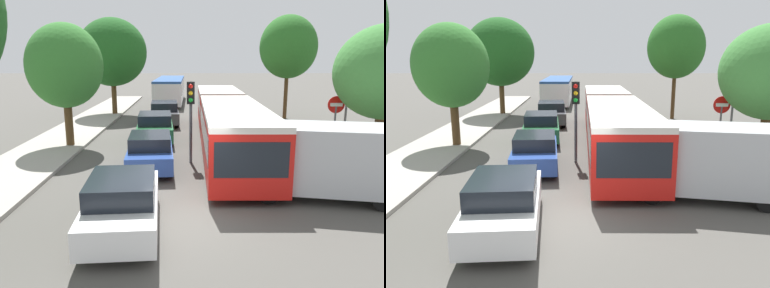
% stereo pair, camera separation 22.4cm
% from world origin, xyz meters
% --- Properties ---
extents(ground_plane, '(200.00, 200.00, 0.00)m').
position_xyz_m(ground_plane, '(0.00, 0.00, 0.00)').
color(ground_plane, '#4F4C47').
extents(kerb_strip_left, '(3.20, 37.50, 0.14)m').
position_xyz_m(kerb_strip_left, '(-6.64, 13.75, 0.07)').
color(kerb_strip_left, '#9E998E').
rests_on(kerb_strip_left, ground).
extents(articulated_bus, '(2.63, 16.42, 2.43)m').
position_xyz_m(articulated_bus, '(1.94, 8.86, 1.40)').
color(articulated_bus, red).
rests_on(articulated_bus, ground).
extents(city_bus_rear, '(2.63, 11.19, 2.40)m').
position_xyz_m(city_bus_rear, '(-1.66, 27.50, 1.39)').
color(city_bus_rear, silver).
rests_on(city_bus_rear, ground).
extents(queued_car_white, '(2.05, 4.27, 1.44)m').
position_xyz_m(queued_car_white, '(-1.62, -0.55, 0.73)').
color(queued_car_white, white).
rests_on(queued_car_white, ground).
extents(queued_car_blue, '(2.00, 4.16, 1.41)m').
position_xyz_m(queued_car_blue, '(-1.45, 4.96, 0.71)').
color(queued_car_blue, '#284799').
rests_on(queued_car_blue, ground).
extents(queued_car_green, '(2.12, 4.42, 1.49)m').
position_xyz_m(queued_car_green, '(-1.69, 10.10, 0.76)').
color(queued_car_green, '#236638').
rests_on(queued_car_green, ground).
extents(queued_car_graphite, '(2.13, 4.44, 1.50)m').
position_xyz_m(queued_car_graphite, '(-1.52, 15.27, 0.76)').
color(queued_car_graphite, '#47474C').
rests_on(queued_car_graphite, ground).
extents(white_van, '(5.29, 2.90, 2.31)m').
position_xyz_m(white_van, '(4.49, 1.66, 1.24)').
color(white_van, '#B7BABF').
rests_on(white_van, ground).
extents(traffic_light, '(0.33, 0.36, 3.40)m').
position_xyz_m(traffic_light, '(0.17, 5.75, 2.50)').
color(traffic_light, '#56595E').
rests_on(traffic_light, ground).
extents(no_entry_sign, '(0.70, 0.08, 2.82)m').
position_xyz_m(no_entry_sign, '(6.14, 5.68, 1.88)').
color(no_entry_sign, '#56595E').
rests_on(no_entry_sign, ground).
extents(direction_sign_post, '(0.10, 1.40, 3.60)m').
position_xyz_m(direction_sign_post, '(7.18, 7.14, 2.57)').
color(direction_sign_post, '#56595E').
rests_on(direction_sign_post, ground).
extents(tree_left_mid, '(3.59, 3.59, 5.96)m').
position_xyz_m(tree_left_mid, '(-5.78, 8.62, 3.95)').
color(tree_left_mid, '#51381E').
rests_on(tree_left_mid, ground).
extents(tree_left_far, '(5.16, 5.16, 7.26)m').
position_xyz_m(tree_left_far, '(-5.59, 19.33, 4.74)').
color(tree_left_far, '#51381E').
rests_on(tree_left_far, ground).
extents(tree_right_mid, '(4.01, 4.01, 7.28)m').
position_xyz_m(tree_right_mid, '(7.20, 17.57, 4.97)').
color(tree_right_mid, '#51381E').
rests_on(tree_right_mid, ground).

